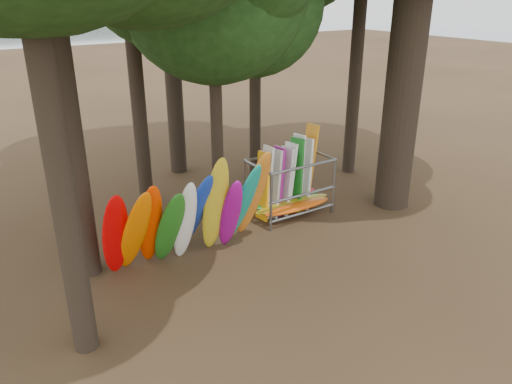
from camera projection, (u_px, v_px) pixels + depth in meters
ground at (304, 247)px, 14.76m from camera, size 120.00×120.00×0.00m
lake at (5, 49)px, 61.45m from camera, size 160.00×160.00×0.00m
kayak_row at (192, 216)px, 13.54m from camera, size 4.94×2.23×3.24m
storage_rack at (289, 188)px, 16.62m from camera, size 2.95×1.50×2.89m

